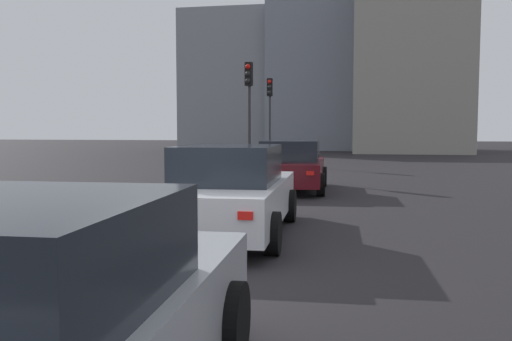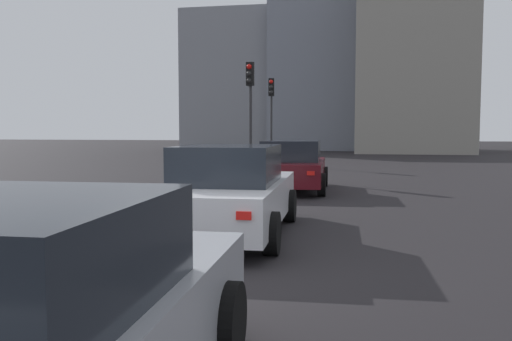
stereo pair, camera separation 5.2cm
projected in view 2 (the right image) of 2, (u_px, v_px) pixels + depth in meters
ground_plane at (194, 279)px, 6.94m from camera, size 160.00×160.00×0.20m
car_maroon_lead at (292, 167)px, 16.00m from camera, size 4.22×2.20×1.49m
car_white_second at (230, 192)px, 9.27m from camera, size 4.72×2.13×1.56m
car_silver_third at (19, 327)px, 3.05m from camera, size 4.14×2.16×1.46m
traffic_light_near_left at (250, 95)px, 20.77m from camera, size 0.33×0.30×4.40m
traffic_light_near_right at (271, 103)px, 27.51m from camera, size 0.32×0.29×4.42m
building_facade_left at (409, 61)px, 44.84m from camera, size 13.41×8.68×14.98m
building_facade_center at (316, 53)px, 49.36m from camera, size 9.23×7.64×17.63m
building_facade_right at (234, 83)px, 52.06m from camera, size 9.09×8.11×12.62m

